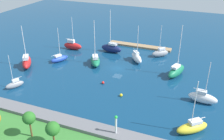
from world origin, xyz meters
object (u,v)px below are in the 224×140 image
object	(u,v)px
sailboat_yellow_far_south	(192,127)
sailboat_white_off_beacon	(203,98)
park_tree_mideast	(53,129)
sailboat_green_along_channel	(176,71)
sailboat_red_lone_south	(27,62)
pier_dock	(140,46)
sailboat_navy_outer_mooring	(111,48)
mooring_buoy_yellow	(121,95)
harbor_beacon	(116,123)
sailboat_red_center_basin	(73,46)
sailboat_green_far_north	(95,60)
sailboat_gray_lone_north	(160,53)
sailboat_blue_west_end	(59,58)
sailboat_white_inner_mooring	(137,57)
park_tree_midwest	(29,118)
mooring_buoy_red	(103,83)
sailboat_gray_mid_basin	(15,84)

from	to	relation	value
sailboat_yellow_far_south	sailboat_white_off_beacon	xyz separation A→B (m)	(-1.01, -11.25, 0.17)
park_tree_mideast	sailboat_green_along_channel	xyz separation A→B (m)	(-14.86, -35.72, -2.92)
sailboat_red_lone_south	sailboat_green_along_channel	xyz separation A→B (m)	(-40.99, -10.30, -0.06)
pier_dock	sailboat_navy_outer_mooring	distance (m)	10.95
sailboat_yellow_far_south	mooring_buoy_yellow	distance (m)	18.08
harbor_beacon	park_tree_mideast	distance (m)	10.86
harbor_beacon	sailboat_red_center_basin	distance (m)	46.78
sailboat_green_far_north	sailboat_yellow_far_south	bearing A→B (deg)	-153.90
sailboat_navy_outer_mooring	sailboat_gray_lone_north	xyz separation A→B (m)	(-15.63, -2.30, -0.23)
sailboat_blue_west_end	mooring_buoy_yellow	bearing A→B (deg)	-89.03
sailboat_red_lone_south	sailboat_red_center_basin	distance (m)	17.72
park_tree_mideast	sailboat_blue_west_end	size ratio (longest dim) A/B	0.46
sailboat_green_far_north	sailboat_green_along_channel	distance (m)	23.41
park_tree_mideast	sailboat_white_inner_mooring	xyz separation A→B (m)	(-2.20, -40.80, -3.07)
sailboat_navy_outer_mooring	sailboat_red_lone_south	bearing A→B (deg)	50.67
pier_dock	park_tree_midwest	xyz separation A→B (m)	(4.67, 52.55, 4.54)
park_tree_midwest	sailboat_navy_outer_mooring	xyz separation A→B (m)	(2.57, -44.41, -3.41)
harbor_beacon	sailboat_red_center_basin	world-z (taller)	sailboat_red_center_basin
sailboat_white_inner_mooring	sailboat_yellow_far_south	size ratio (longest dim) A/B	1.03
sailboat_white_inner_mooring	sailboat_blue_west_end	xyz separation A→B (m)	(21.56, 8.76, -0.33)
sailboat_green_far_north	sailboat_white_off_beacon	bearing A→B (deg)	-136.32
sailboat_navy_outer_mooring	mooring_buoy_yellow	size ratio (longest dim) A/B	19.39
park_tree_midwest	sailboat_blue_west_end	distance (m)	34.94
sailboat_blue_west_end	sailboat_white_off_beacon	xyz separation A→B (m)	(-41.83, 7.34, 0.31)
mooring_buoy_red	sailboat_gray_mid_basin	bearing A→B (deg)	26.94
sailboat_white_inner_mooring	mooring_buoy_yellow	size ratio (longest dim) A/B	15.65
sailboat_white_off_beacon	harbor_beacon	bearing A→B (deg)	-120.75
sailboat_yellow_far_south	sailboat_red_center_basin	xyz separation A→B (m)	(42.14, -28.85, 0.25)
pier_dock	sailboat_gray_mid_basin	world-z (taller)	sailboat_gray_mid_basin
sailboat_white_inner_mooring	sailboat_white_off_beacon	xyz separation A→B (m)	(-20.27, 16.10, -0.01)
sailboat_white_off_beacon	sailboat_red_lone_south	bearing A→B (deg)	-175.48
sailboat_white_inner_mooring	sailboat_red_lone_south	xyz separation A→B (m)	(28.33, 15.37, 0.21)
sailboat_green_far_north	sailboat_red_center_basin	distance (m)	14.52
sailboat_gray_lone_north	mooring_buoy_yellow	size ratio (longest dim) A/B	14.18
park_tree_midwest	sailboat_green_along_channel	world-z (taller)	sailboat_green_along_channel
sailboat_navy_outer_mooring	harbor_beacon	bearing A→B (deg)	117.52
mooring_buoy_yellow	mooring_buoy_red	distance (m)	7.46
harbor_beacon	sailboat_yellow_far_south	world-z (taller)	sailboat_yellow_far_south
sailboat_yellow_far_south	sailboat_red_center_basin	world-z (taller)	sailboat_red_center_basin
sailboat_blue_west_end	mooring_buoy_red	distance (m)	19.42
sailboat_green_far_north	sailboat_green_along_channel	size ratio (longest dim) A/B	0.94
harbor_beacon	sailboat_green_along_channel	xyz separation A→B (m)	(-5.94, -29.57, -2.24)
sailboat_white_inner_mooring	sailboat_yellow_far_south	distance (m)	33.45
pier_dock	mooring_buoy_yellow	size ratio (longest dim) A/B	30.22
sailboat_yellow_far_south	sailboat_red_center_basin	distance (m)	51.07
sailboat_navy_outer_mooring	sailboat_yellow_far_south	world-z (taller)	sailboat_navy_outer_mooring
sailboat_white_off_beacon	mooring_buoy_yellow	size ratio (longest dim) A/B	13.92
pier_dock	sailboat_navy_outer_mooring	xyz separation A→B (m)	(7.24, 8.14, 1.13)
mooring_buoy_yellow	sailboat_red_lone_south	bearing A→B (deg)	-9.39
park_tree_midwest	mooring_buoy_yellow	world-z (taller)	park_tree_midwest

